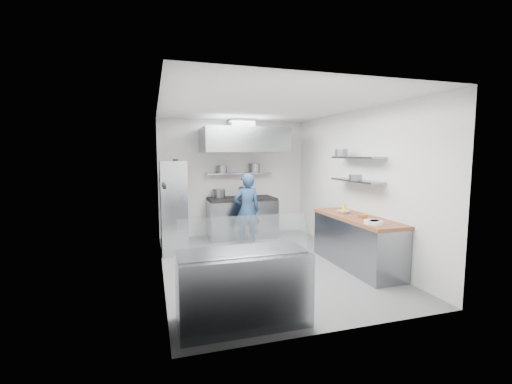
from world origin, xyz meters
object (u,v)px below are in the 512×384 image
object	(u,v)px
chef	(247,210)
wire_rack	(173,207)
gas_range	(242,219)
display_case	(243,288)

from	to	relation	value
chef	wire_rack	bearing A→B (deg)	-1.38
gas_range	display_case	bearing A→B (deg)	-104.45
wire_rack	gas_range	bearing A→B (deg)	25.39
gas_range	display_case	size ratio (longest dim) A/B	1.07
chef	display_case	world-z (taller)	chef
gas_range	chef	size ratio (longest dim) A/B	1.02
gas_range	display_case	distance (m)	4.23
wire_rack	display_case	xyz separation A→B (m)	(0.57, -3.33, -0.50)
chef	wire_rack	distance (m)	1.54
chef	display_case	distance (m)	3.44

